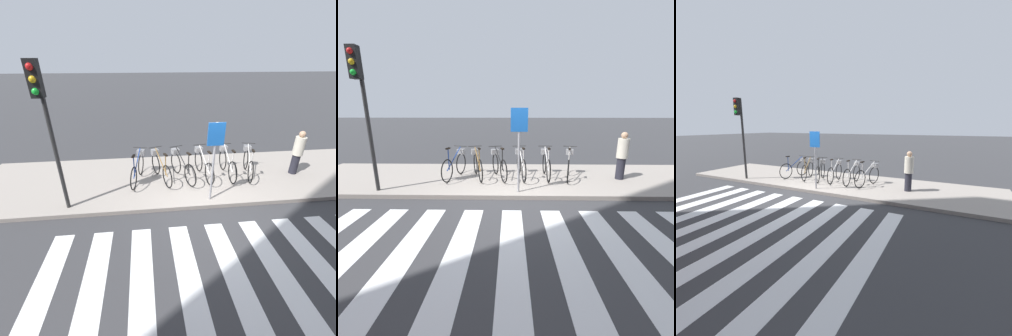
% 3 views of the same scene
% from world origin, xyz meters
% --- Properties ---
extents(ground_plane, '(120.00, 120.00, 0.00)m').
position_xyz_m(ground_plane, '(0.00, 0.00, 0.00)').
color(ground_plane, '#38383A').
extents(sidewalk, '(14.24, 3.52, 0.12)m').
position_xyz_m(sidewalk, '(0.00, 1.76, 0.06)').
color(sidewalk, '#9E9389').
rests_on(sidewalk, ground_plane).
extents(parked_bicycle_0, '(0.55, 1.70, 1.07)m').
position_xyz_m(parked_bicycle_0, '(-1.86, 1.68, 0.58)').
color(parked_bicycle_0, black).
rests_on(parked_bicycle_0, sidewalk).
extents(parked_bicycle_1, '(0.65, 1.67, 1.07)m').
position_xyz_m(parked_bicycle_1, '(-1.14, 1.68, 0.58)').
color(parked_bicycle_1, black).
rests_on(parked_bicycle_1, sidewalk).
extents(parked_bicycle_2, '(0.67, 1.66, 1.07)m').
position_xyz_m(parked_bicycle_2, '(-0.43, 1.67, 0.58)').
color(parked_bicycle_2, black).
rests_on(parked_bicycle_2, sidewalk).
extents(parked_bicycle_3, '(0.46, 1.73, 1.07)m').
position_xyz_m(parked_bicycle_3, '(0.31, 1.72, 0.58)').
color(parked_bicycle_3, black).
rests_on(parked_bicycle_3, sidewalk).
extents(parked_bicycle_4, '(0.46, 1.74, 1.07)m').
position_xyz_m(parked_bicycle_4, '(1.15, 1.73, 0.58)').
color(parked_bicycle_4, black).
rests_on(parked_bicycle_4, sidewalk).
extents(parked_bicycle_5, '(0.60, 1.69, 1.07)m').
position_xyz_m(parked_bicycle_5, '(1.89, 1.69, 0.58)').
color(parked_bicycle_5, black).
rests_on(parked_bicycle_5, sidewalk).
extents(pedestrian, '(0.34, 0.34, 1.53)m').
position_xyz_m(pedestrian, '(3.54, 1.56, 0.91)').
color(pedestrian, '#23232D').
rests_on(pedestrian, sidewalk).
extents(traffic_light, '(0.24, 0.40, 3.67)m').
position_xyz_m(traffic_light, '(-3.77, 0.24, 2.75)').
color(traffic_light, '#2D2D2D').
rests_on(traffic_light, sidewalk).
extents(sign_post, '(0.44, 0.07, 2.25)m').
position_xyz_m(sign_post, '(0.18, 0.29, 1.65)').
color(sign_post, '#99999E').
rests_on(sign_post, sidewalk).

